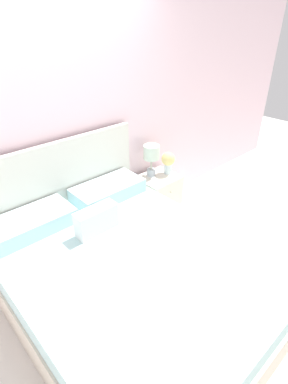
{
  "coord_description": "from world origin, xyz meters",
  "views": [
    {
      "loc": [
        -1.07,
        -2.38,
        2.14
      ],
      "look_at": [
        0.57,
        -0.59,
        0.7
      ],
      "focal_mm": 28.0,
      "sensor_mm": 36.0,
      "label": 1
    }
  ],
  "objects_px": {
    "bed": "(126,276)",
    "flower_vase": "(168,161)",
    "nightstand": "(158,196)",
    "table_lamp": "(151,155)"
  },
  "relations": [
    {
      "from": "table_lamp",
      "to": "flower_vase",
      "type": "xyz_separation_m",
      "value": [
        0.19,
        -0.09,
        -0.1
      ]
    },
    {
      "from": "bed",
      "to": "flower_vase",
      "type": "height_order",
      "value": "bed"
    },
    {
      "from": "bed",
      "to": "flower_vase",
      "type": "bearing_deg",
      "value": 30.9
    },
    {
      "from": "bed",
      "to": "nightstand",
      "type": "bearing_deg",
      "value": 34.23
    },
    {
      "from": "bed",
      "to": "nightstand",
      "type": "relative_size",
      "value": 4.19
    },
    {
      "from": "nightstand",
      "to": "table_lamp",
      "type": "height_order",
      "value": "table_lamp"
    },
    {
      "from": "bed",
      "to": "table_lamp",
      "type": "xyz_separation_m",
      "value": [
        1.1,
        0.86,
        0.46
      ]
    },
    {
      "from": "nightstand",
      "to": "table_lamp",
      "type": "xyz_separation_m",
      "value": [
        -0.04,
        0.08,
        0.51
      ]
    },
    {
      "from": "table_lamp",
      "to": "flower_vase",
      "type": "relative_size",
      "value": 1.43
    },
    {
      "from": "bed",
      "to": "nightstand",
      "type": "xyz_separation_m",
      "value": [
        1.15,
        0.78,
        -0.05
      ]
    }
  ]
}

